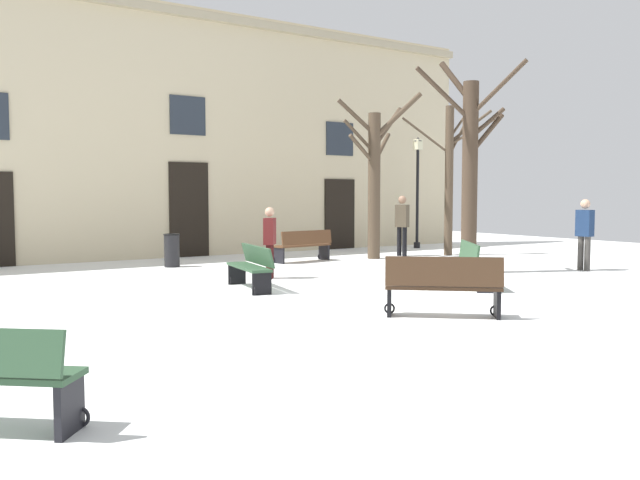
{
  "coord_description": "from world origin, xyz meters",
  "views": [
    {
      "loc": [
        -7.21,
        -9.48,
        1.8
      ],
      "look_at": [
        0.0,
        1.74,
        0.89
      ],
      "focal_mm": 36.18,
      "sensor_mm": 36.0,
      "label": 1
    }
  ],
  "objects_px": {
    "tree_center": "(375,174)",
    "tree_near_facade": "(450,174)",
    "bench_back_to_back_left": "(251,266)",
    "person_crossing_plaza": "(270,240)",
    "litter_bin": "(172,250)",
    "bench_near_lamp": "(476,264)",
    "bench_facing_shops": "(303,245)",
    "streetlamp": "(418,181)",
    "person_strolling": "(585,231)",
    "person_by_shop_door": "(402,222)",
    "tree_foreground": "(470,168)",
    "bench_back_to_back_right": "(443,286)"
  },
  "relations": [
    {
      "from": "person_crossing_plaza",
      "to": "person_by_shop_door",
      "type": "xyz_separation_m",
      "value": [
        5.88,
        2.55,
        0.16
      ]
    },
    {
      "from": "litter_bin",
      "to": "bench_near_lamp",
      "type": "distance_m",
      "value": 7.76
    },
    {
      "from": "streetlamp",
      "to": "person_by_shop_door",
      "type": "bearing_deg",
      "value": -139.54
    },
    {
      "from": "bench_back_to_back_right",
      "to": "person_by_shop_door",
      "type": "bearing_deg",
      "value": -86.41
    },
    {
      "from": "person_strolling",
      "to": "bench_near_lamp",
      "type": "bearing_deg",
      "value": 96.1
    },
    {
      "from": "bench_back_to_back_left",
      "to": "bench_facing_shops",
      "type": "relative_size",
      "value": 0.98
    },
    {
      "from": "streetlamp",
      "to": "bench_back_to_back_right",
      "type": "height_order",
      "value": "streetlamp"
    },
    {
      "from": "bench_back_to_back_left",
      "to": "person_strolling",
      "type": "xyz_separation_m",
      "value": [
        8.2,
        -1.55,
        0.52
      ]
    },
    {
      "from": "tree_center",
      "to": "bench_near_lamp",
      "type": "bearing_deg",
      "value": -108.24
    },
    {
      "from": "bench_back_to_back_right",
      "to": "person_crossing_plaza",
      "type": "relative_size",
      "value": 1.02
    },
    {
      "from": "tree_foreground",
      "to": "bench_back_to_back_left",
      "type": "distance_m",
      "value": 5.84
    },
    {
      "from": "streetlamp",
      "to": "bench_facing_shops",
      "type": "height_order",
      "value": "streetlamp"
    },
    {
      "from": "streetlamp",
      "to": "bench_back_to_back_left",
      "type": "distance_m",
      "value": 11.14
    },
    {
      "from": "bench_facing_shops",
      "to": "bench_near_lamp",
      "type": "bearing_deg",
      "value": 85.02
    },
    {
      "from": "bench_near_lamp",
      "to": "person_strolling",
      "type": "distance_m",
      "value": 4.37
    },
    {
      "from": "tree_near_facade",
      "to": "person_crossing_plaza",
      "type": "distance_m",
      "value": 7.72
    },
    {
      "from": "streetlamp",
      "to": "tree_near_facade",
      "type": "bearing_deg",
      "value": -110.48
    },
    {
      "from": "tree_foreground",
      "to": "litter_bin",
      "type": "bearing_deg",
      "value": 137.17
    },
    {
      "from": "tree_center",
      "to": "bench_facing_shops",
      "type": "height_order",
      "value": "tree_center"
    },
    {
      "from": "tree_foreground",
      "to": "bench_back_to_back_left",
      "type": "bearing_deg",
      "value": 175.84
    },
    {
      "from": "streetlamp",
      "to": "bench_facing_shops",
      "type": "distance_m",
      "value": 6.34
    },
    {
      "from": "tree_near_facade",
      "to": "person_strolling",
      "type": "height_order",
      "value": "tree_near_facade"
    },
    {
      "from": "streetlamp",
      "to": "person_by_shop_door",
      "type": "relative_size",
      "value": 2.11
    },
    {
      "from": "tree_center",
      "to": "person_crossing_plaza",
      "type": "relative_size",
      "value": 3.04
    },
    {
      "from": "tree_near_facade",
      "to": "tree_foreground",
      "type": "bearing_deg",
      "value": -128.62
    },
    {
      "from": "streetlamp",
      "to": "person_strolling",
      "type": "height_order",
      "value": "streetlamp"
    },
    {
      "from": "bench_near_lamp",
      "to": "person_crossing_plaza",
      "type": "bearing_deg",
      "value": 75.1
    },
    {
      "from": "tree_foreground",
      "to": "bench_facing_shops",
      "type": "distance_m",
      "value": 5.12
    },
    {
      "from": "streetlamp",
      "to": "bench_back_to_back_left",
      "type": "height_order",
      "value": "streetlamp"
    },
    {
      "from": "bench_back_to_back_right",
      "to": "person_strolling",
      "type": "height_order",
      "value": "person_strolling"
    },
    {
      "from": "streetlamp",
      "to": "person_by_shop_door",
      "type": "distance_m",
      "value": 3.39
    },
    {
      "from": "person_strolling",
      "to": "person_by_shop_door",
      "type": "height_order",
      "value": "person_by_shop_door"
    },
    {
      "from": "tree_center",
      "to": "tree_near_facade",
      "type": "distance_m",
      "value": 2.6
    },
    {
      "from": "tree_foreground",
      "to": "person_strolling",
      "type": "relative_size",
      "value": 2.88
    },
    {
      "from": "person_strolling",
      "to": "person_crossing_plaza",
      "type": "bearing_deg",
      "value": 67.13
    },
    {
      "from": "tree_foreground",
      "to": "person_by_shop_door",
      "type": "relative_size",
      "value": 2.74
    },
    {
      "from": "tree_foreground",
      "to": "streetlamp",
      "type": "relative_size",
      "value": 1.3
    },
    {
      "from": "litter_bin",
      "to": "bench_back_to_back_right",
      "type": "bearing_deg",
      "value": -83.43
    },
    {
      "from": "tree_foreground",
      "to": "bench_facing_shops",
      "type": "xyz_separation_m",
      "value": [
        -1.91,
        4.32,
        -1.99
      ]
    },
    {
      "from": "tree_near_facade",
      "to": "streetlamp",
      "type": "bearing_deg",
      "value": 69.52
    },
    {
      "from": "tree_center",
      "to": "person_crossing_plaza",
      "type": "distance_m",
      "value": 5.51
    },
    {
      "from": "tree_foreground",
      "to": "bench_back_to_back_left",
      "type": "xyz_separation_m",
      "value": [
        -5.47,
        0.4,
        -2.0
      ]
    },
    {
      "from": "tree_center",
      "to": "bench_near_lamp",
      "type": "height_order",
      "value": "tree_center"
    },
    {
      "from": "bench_back_to_back_left",
      "to": "bench_facing_shops",
      "type": "bearing_deg",
      "value": 146.48
    },
    {
      "from": "litter_bin",
      "to": "bench_back_to_back_left",
      "type": "bearing_deg",
      "value": -90.8
    },
    {
      "from": "bench_back_to_back_right",
      "to": "bench_facing_shops",
      "type": "distance_m",
      "value": 8.47
    },
    {
      "from": "person_by_shop_door",
      "to": "streetlamp",
      "type": "bearing_deg",
      "value": -71.73
    },
    {
      "from": "bench_back_to_back_left",
      "to": "person_crossing_plaza",
      "type": "distance_m",
      "value": 1.67
    },
    {
      "from": "tree_center",
      "to": "tree_foreground",
      "type": "bearing_deg",
      "value": -94.48
    },
    {
      "from": "bench_back_to_back_right",
      "to": "person_crossing_plaza",
      "type": "distance_m",
      "value": 5.41
    }
  ]
}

